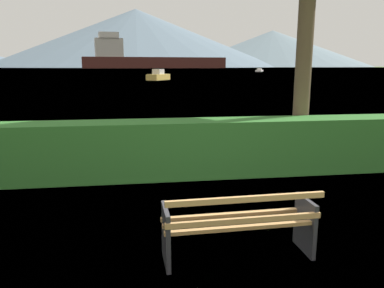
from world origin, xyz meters
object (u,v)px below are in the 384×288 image
at_px(cargo_ship_large, 145,59).
at_px(fishing_boat_near, 158,76).
at_px(park_bench, 239,225).
at_px(sailboat_mid, 259,70).

distance_m(cargo_ship_large, fishing_boat_near, 254.66).
relative_size(park_bench, fishing_boat_near, 0.35).
bearing_deg(cargo_ship_large, fishing_boat_near, -90.84).
height_order(fishing_boat_near, sailboat_mid, fishing_boat_near).
bearing_deg(fishing_boat_near, park_bench, -92.31).
height_order(park_bench, fishing_boat_near, fishing_boat_near).
distance_m(cargo_ship_large, sailboat_mid, 183.61).
xyz_separation_m(cargo_ship_large, sailboat_mid, (37.64, -179.57, -7.26)).
xyz_separation_m(cargo_ship_large, fishing_boat_near, (-3.72, -254.53, -7.10)).
relative_size(cargo_ship_large, fishing_boat_near, 22.82).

